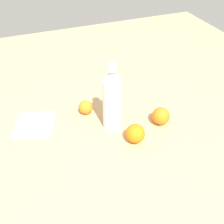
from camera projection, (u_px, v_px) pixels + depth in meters
name	position (u px, v px, depth m)	size (l,w,h in m)	color
ground_plane	(107.00, 133.00, 1.13)	(2.40, 2.40, 0.00)	tan
water_bottle	(112.00, 100.00, 1.07)	(0.08, 0.08, 0.31)	silver
orange_0	(86.00, 107.00, 1.21)	(0.07, 0.07, 0.07)	orange
orange_1	(161.00, 116.00, 1.15)	(0.08, 0.08, 0.08)	orange
orange_2	(135.00, 133.00, 1.07)	(0.08, 0.08, 0.08)	orange
folded_napkin	(34.00, 124.00, 1.17)	(0.17, 0.17, 0.01)	#99BFD8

